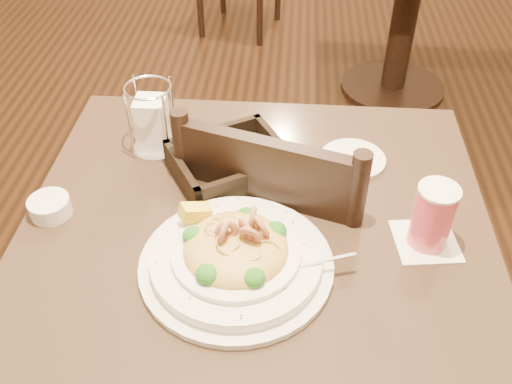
# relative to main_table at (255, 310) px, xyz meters

# --- Properties ---
(main_table) EXTENTS (0.90, 0.90, 0.77)m
(main_table) POSITION_rel_main_table_xyz_m (0.00, 0.00, 0.00)
(main_table) COLOR black
(main_table) RESTS_ON ground
(dining_chair_near) EXTENTS (0.53, 0.53, 0.93)m
(dining_chair_near) POSITION_rel_main_table_xyz_m (0.05, 0.22, -0.03)
(dining_chair_near) COLOR black
(dining_chair_near) RESTS_ON ground
(pasta_bowl) EXTENTS (0.38, 0.34, 0.11)m
(pasta_bowl) POSITION_rel_main_table_xyz_m (-0.03, -0.09, 0.27)
(pasta_bowl) COLOR white
(pasta_bowl) RESTS_ON main_table
(drink_glass) EXTENTS (0.13, 0.13, 0.13)m
(drink_glass) POSITION_rel_main_table_xyz_m (0.32, -0.00, 0.31)
(drink_glass) COLOR white
(drink_glass) RESTS_ON main_table
(bread_basket) EXTENTS (0.29, 0.27, 0.06)m
(bread_basket) POSITION_rel_main_table_xyz_m (-0.07, 0.17, 0.26)
(bread_basket) COLOR black
(bread_basket) RESTS_ON main_table
(napkin_caddy) EXTENTS (0.10, 0.10, 0.16)m
(napkin_caddy) POSITION_rel_main_table_xyz_m (-0.24, 0.24, 0.31)
(napkin_caddy) COLOR silver
(napkin_caddy) RESTS_ON main_table
(side_plate) EXTENTS (0.16, 0.16, 0.01)m
(side_plate) POSITION_rel_main_table_xyz_m (0.19, 0.23, 0.25)
(side_plate) COLOR white
(side_plate) RESTS_ON main_table
(butter_ramekin) EXTENTS (0.09, 0.09, 0.04)m
(butter_ramekin) POSITION_rel_main_table_xyz_m (-0.40, 0.02, 0.26)
(butter_ramekin) COLOR white
(butter_ramekin) RESTS_ON main_table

